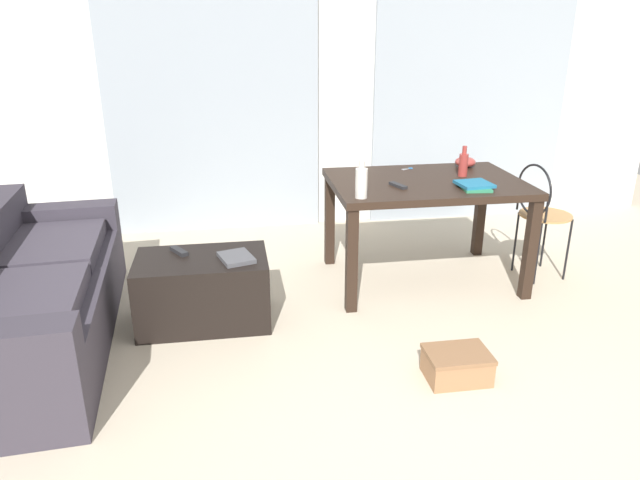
% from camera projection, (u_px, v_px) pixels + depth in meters
% --- Properties ---
extents(ground_plane, '(7.93, 7.93, 0.00)m').
position_uv_depth(ground_plane, '(404.00, 320.00, 3.72)').
color(ground_plane, beige).
extents(wall_back, '(6.05, 0.10, 2.62)m').
position_uv_depth(wall_back, '(344.00, 78.00, 5.15)').
color(wall_back, silver).
rests_on(wall_back, ground).
extents(curtains, '(4.13, 0.03, 2.37)m').
position_uv_depth(curtains, '(346.00, 94.00, 5.11)').
color(curtains, '#99A3AD').
rests_on(curtains, ground).
extents(couch, '(0.94, 2.05, 0.72)m').
position_uv_depth(couch, '(27.00, 299.00, 3.34)').
color(couch, '#38333D').
rests_on(couch, ground).
extents(coffee_table, '(0.80, 0.49, 0.43)m').
position_uv_depth(coffee_table, '(203.00, 290.00, 3.63)').
color(coffee_table, black).
rests_on(coffee_table, ground).
extents(craft_table, '(1.32, 0.92, 0.75)m').
position_uv_depth(craft_table, '(426.00, 193.00, 4.08)').
color(craft_table, black).
rests_on(craft_table, ground).
extents(wire_chair, '(0.37, 0.39, 0.86)m').
position_uv_depth(wire_chair, '(540.00, 207.00, 4.17)').
color(wire_chair, '#B7844C').
rests_on(wire_chair, ground).
extents(bottle_near, '(0.06, 0.06, 0.22)m').
position_uv_depth(bottle_near, '(463.00, 164.00, 4.12)').
color(bottle_near, '#99332D').
rests_on(bottle_near, craft_table).
extents(bottle_far, '(0.08, 0.08, 0.24)m').
position_uv_depth(bottle_far, '(361.00, 182.00, 3.60)').
color(bottle_far, beige).
rests_on(bottle_far, craft_table).
extents(bowl, '(0.15, 0.15, 0.08)m').
position_uv_depth(bowl, '(465.00, 162.00, 4.39)').
color(bowl, '#9E3833').
rests_on(bowl, craft_table).
extents(book_stack, '(0.23, 0.28, 0.04)m').
position_uv_depth(book_stack, '(474.00, 185.00, 3.85)').
color(book_stack, '#2D7F56').
rests_on(book_stack, craft_table).
extents(tv_remote_on_table, '(0.09, 0.16, 0.02)m').
position_uv_depth(tv_remote_on_table, '(398.00, 185.00, 3.87)').
color(tv_remote_on_table, '#232326').
rests_on(tv_remote_on_table, craft_table).
extents(scissors, '(0.09, 0.06, 0.00)m').
position_uv_depth(scissors, '(408.00, 169.00, 4.34)').
color(scissors, '#9EA0A5').
rests_on(scissors, craft_table).
extents(tv_remote_primary, '(0.12, 0.16, 0.03)m').
position_uv_depth(tv_remote_primary, '(179.00, 251.00, 3.62)').
color(tv_remote_primary, '#232326').
rests_on(tv_remote_primary, coffee_table).
extents(magazine, '(0.24, 0.27, 0.03)m').
position_uv_depth(magazine, '(236.00, 258.00, 3.52)').
color(magazine, '#4C4C51').
rests_on(magazine, coffee_table).
extents(shoebox, '(0.33, 0.25, 0.16)m').
position_uv_depth(shoebox, '(457.00, 365.00, 3.08)').
color(shoebox, '#996B47').
rests_on(shoebox, ground).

